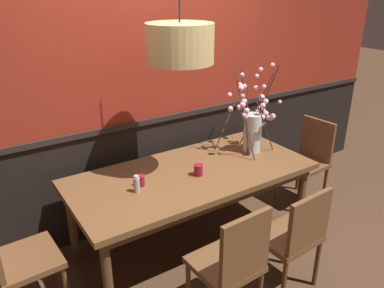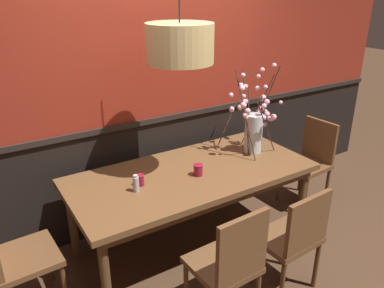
# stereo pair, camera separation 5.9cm
# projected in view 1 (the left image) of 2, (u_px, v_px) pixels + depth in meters

# --- Properties ---
(ground_plane) EXTENTS (24.00, 24.00, 0.00)m
(ground_plane) POSITION_uv_depth(u_px,v_px,m) (192.00, 243.00, 3.56)
(ground_plane) COLOR #4C3321
(back_wall) EXTENTS (6.10, 0.14, 2.70)m
(back_wall) POSITION_uv_depth(u_px,v_px,m) (153.00, 88.00, 3.55)
(back_wall) COLOR black
(back_wall) RESTS_ON ground
(dining_table) EXTENTS (2.10, 0.98, 0.75)m
(dining_table) POSITION_uv_depth(u_px,v_px,m) (192.00, 180.00, 3.30)
(dining_table) COLOR brown
(dining_table) RESTS_ON ground
(chair_far_side_left) EXTENTS (0.43, 0.41, 0.96)m
(chair_far_side_left) POSITION_uv_depth(u_px,v_px,m) (113.00, 166.00, 3.87)
(chair_far_side_left) COLOR brown
(chair_far_side_left) RESTS_ON ground
(chair_far_side_right) EXTENTS (0.46, 0.42, 0.89)m
(chair_far_side_right) POSITION_uv_depth(u_px,v_px,m) (174.00, 153.00, 4.22)
(chair_far_side_right) COLOR brown
(chair_far_side_right) RESTS_ON ground
(chair_near_side_left) EXTENTS (0.43, 0.44, 0.95)m
(chair_near_side_left) POSITION_uv_depth(u_px,v_px,m) (232.00, 262.00, 2.54)
(chair_near_side_left) COLOR brown
(chair_near_side_left) RESTS_ON ground
(chair_near_side_right) EXTENTS (0.47, 0.41, 0.89)m
(chair_near_side_right) POSITION_uv_depth(u_px,v_px,m) (295.00, 235.00, 2.84)
(chair_near_side_right) COLOR brown
(chair_near_side_right) RESTS_ON ground
(chair_head_east_end) EXTENTS (0.46, 0.45, 0.91)m
(chair_head_east_end) POSITION_uv_depth(u_px,v_px,m) (308.00, 157.00, 4.12)
(chair_head_east_end) COLOR brown
(chair_head_east_end) RESTS_ON ground
(chair_head_west_end) EXTENTS (0.45, 0.48, 0.87)m
(chair_head_west_end) POSITION_uv_depth(u_px,v_px,m) (15.00, 257.00, 2.63)
(chair_head_west_end) COLOR brown
(chair_head_west_end) RESTS_ON ground
(vase_with_blossoms) EXTENTS (0.55, 0.61, 0.83)m
(vase_with_blossoms) POSITION_uv_depth(u_px,v_px,m) (252.00, 127.00, 3.59)
(vase_with_blossoms) COLOR silver
(vase_with_blossoms) RESTS_ON dining_table
(candle_holder_nearer_center) EXTENTS (0.07, 0.07, 0.09)m
(candle_holder_nearer_center) POSITION_uv_depth(u_px,v_px,m) (141.00, 180.00, 3.02)
(candle_holder_nearer_center) COLOR maroon
(candle_holder_nearer_center) RESTS_ON dining_table
(candle_holder_nearer_edge) EXTENTS (0.08, 0.08, 0.10)m
(candle_holder_nearer_edge) POSITION_uv_depth(u_px,v_px,m) (198.00, 170.00, 3.19)
(candle_holder_nearer_edge) COLOR maroon
(candle_holder_nearer_edge) RESTS_ON dining_table
(condiment_bottle) EXTENTS (0.05, 0.05, 0.14)m
(condiment_bottle) POSITION_uv_depth(u_px,v_px,m) (137.00, 184.00, 2.93)
(condiment_bottle) COLOR #ADADB2
(condiment_bottle) RESTS_ON dining_table
(pendant_lamp) EXTENTS (0.51, 0.51, 1.02)m
(pendant_lamp) POSITION_uv_depth(u_px,v_px,m) (180.00, 44.00, 2.82)
(pendant_lamp) COLOR tan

